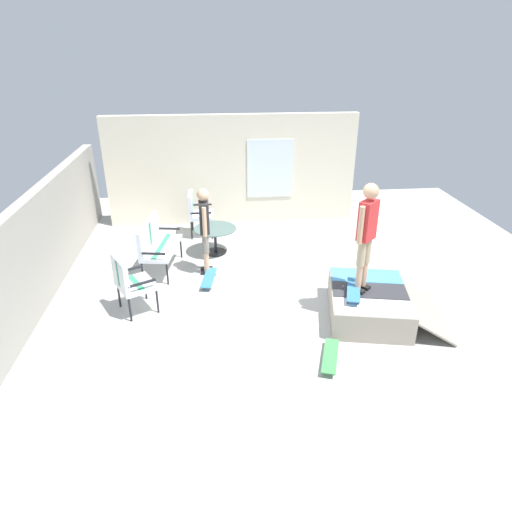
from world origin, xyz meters
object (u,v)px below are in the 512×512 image
patio_table (215,235)px  person_skater (367,230)px  person_watching (205,225)px  skateboard_on_ramp (353,290)px  patio_chair_by_wall (129,280)px  skateboard_by_bench (209,278)px  patio_bench (155,241)px  skateboard_spare (330,356)px  patio_chair_near_house (196,210)px  skate_ramp (370,303)px

patio_table → person_skater: size_ratio=0.51×
person_watching → skateboard_on_ramp: person_watching is taller
patio_chair_by_wall → skateboard_by_bench: bearing=-54.8°
patio_bench → skateboard_spare: 4.18m
patio_chair_near_house → skateboard_spare: bearing=-158.1°
patio_chair_by_wall → skateboard_spare: (-1.61, -3.00, -0.53)m
patio_bench → person_watching: bearing=-100.9°
skate_ramp → person_watching: person_watching is taller
skate_ramp → person_skater: 1.30m
patio_chair_near_house → skateboard_by_bench: (-2.36, -0.25, -0.53)m
patio_bench → patio_chair_near_house: (1.74, -0.76, -0.00)m
person_watching → skateboard_by_bench: size_ratio=2.07×
patio_chair_near_house → person_watching: person_watching is taller
patio_bench → patio_chair_by_wall: size_ratio=1.30×
person_skater → skateboard_on_ramp: person_skater is taller
patio_chair_near_house → patio_bench: bearing=156.5°
patio_chair_by_wall → person_watching: person_watching is taller
patio_chair_near_house → skateboard_on_ramp: patio_chair_near_house is taller
patio_chair_near_house → person_skater: (-3.74, -2.71, 0.92)m
skateboard_spare → skateboard_by_bench: bearing=34.2°
patio_bench → skateboard_on_ramp: size_ratio=1.61×
skateboard_on_ramp → person_watching: bearing=50.2°
skate_ramp → person_watching: bearing=55.3°
patio_chair_by_wall → person_skater: size_ratio=0.57×
patio_chair_near_house → skateboard_by_bench: bearing=-173.9°
patio_chair_near_house → patio_chair_by_wall: same height
patio_table → patio_chair_near_house: bearing=21.1°
skateboard_by_bench → skateboard_spare: 3.04m
skate_ramp → skateboard_on_ramp: size_ratio=2.59×
patio_chair_by_wall → skateboard_on_ramp: size_ratio=1.24×
patio_chair_by_wall → skateboard_by_bench: 1.66m
skateboard_by_bench → skateboard_on_ramp: skateboard_on_ramp is taller
patio_chair_by_wall → skateboard_spare: 3.44m
skateboard_by_bench → skateboard_on_ramp: (-1.52, -2.30, 0.48)m
skateboard_spare → skateboard_on_ramp: bearing=-30.6°
skate_ramp → patio_bench: patio_bench is taller
patio_bench → skateboard_on_ramp: (-2.14, -3.31, -0.05)m
patio_chair_near_house → skateboard_on_ramp: size_ratio=1.24×
patio_bench → skateboard_by_bench: bearing=-121.5°
skate_ramp → patio_table: 3.69m
patio_table → person_watching: 1.07m
person_watching → patio_table: bearing=-12.5°
skateboard_by_bench → patio_bench: bearing=58.5°
skate_ramp → patio_chair_near_house: bearing=37.4°
patio_chair_by_wall → person_watching: 1.87m
person_watching → skateboard_by_bench: person_watching is taller
skate_ramp → patio_table: size_ratio=2.37×
skate_ramp → skateboard_by_bench: (1.42, 2.64, -0.15)m
patio_table → patio_chair_by_wall: bearing=147.0°
patio_chair_near_house → patio_table: 1.15m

